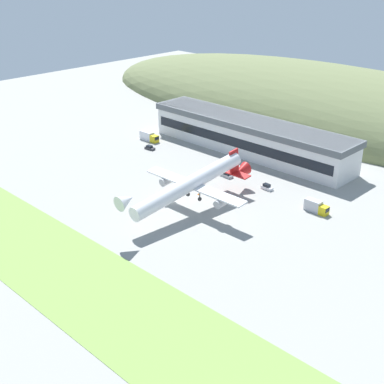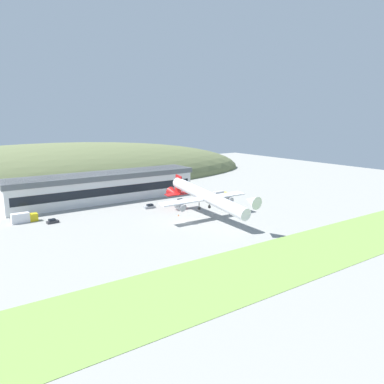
{
  "view_description": "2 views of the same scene",
  "coord_description": "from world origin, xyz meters",
  "px_view_note": "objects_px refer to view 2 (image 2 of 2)",
  "views": [
    {
      "loc": [
        100.74,
        -94.26,
        64.94
      ],
      "look_at": [
        12.34,
        -3.52,
        7.79
      ],
      "focal_mm": 50.0,
      "sensor_mm": 36.0,
      "label": 1
    },
    {
      "loc": [
        -67.01,
        -100.61,
        34.95
      ],
      "look_at": [
        5.06,
        3.24,
        9.42
      ],
      "focal_mm": 35.0,
      "sensor_mm": 36.0,
      "label": 2
    }
  ],
  "objects_px": {
    "service_car_0": "(150,207)",
    "fuel_truck": "(220,195)",
    "box_truck": "(24,218)",
    "terminal_building": "(104,185)",
    "service_car_1": "(52,221)",
    "cargo_airplane": "(206,197)",
    "service_car_2": "(180,201)",
    "traffic_cone_0": "(178,215)"
  },
  "relations": [
    {
      "from": "service_car_2",
      "to": "traffic_cone_0",
      "type": "distance_m",
      "value": 20.89
    },
    {
      "from": "service_car_2",
      "to": "fuel_truck",
      "type": "bearing_deg",
      "value": -8.78
    },
    {
      "from": "service_car_0",
      "to": "box_truck",
      "type": "xyz_separation_m",
      "value": [
        -44.22,
        6.55,
        0.91
      ]
    },
    {
      "from": "service_car_2",
      "to": "fuel_truck",
      "type": "height_order",
      "value": "fuel_truck"
    },
    {
      "from": "terminal_building",
      "to": "box_truck",
      "type": "distance_m",
      "value": 38.77
    },
    {
      "from": "terminal_building",
      "to": "fuel_truck",
      "type": "xyz_separation_m",
      "value": [
        43.0,
        -24.41,
        -5.2
      ]
    },
    {
      "from": "service_car_0",
      "to": "service_car_2",
      "type": "height_order",
      "value": "service_car_2"
    },
    {
      "from": "fuel_truck",
      "to": "service_car_2",
      "type": "bearing_deg",
      "value": 171.22
    },
    {
      "from": "box_truck",
      "to": "cargo_airplane",
      "type": "bearing_deg",
      "value": -30.64
    },
    {
      "from": "fuel_truck",
      "to": "traffic_cone_0",
      "type": "bearing_deg",
      "value": -155.08
    },
    {
      "from": "terminal_building",
      "to": "cargo_airplane",
      "type": "distance_m",
      "value": 50.72
    },
    {
      "from": "cargo_airplane",
      "to": "service_car_2",
      "type": "xyz_separation_m",
      "value": [
        6.25,
        25.87,
        -7.14
      ]
    },
    {
      "from": "service_car_0",
      "to": "service_car_1",
      "type": "relative_size",
      "value": 1.1
    },
    {
      "from": "cargo_airplane",
      "to": "fuel_truck",
      "type": "relative_size",
      "value": 6.99
    },
    {
      "from": "terminal_building",
      "to": "traffic_cone_0",
      "type": "distance_m",
      "value": 41.09
    },
    {
      "from": "terminal_building",
      "to": "service_car_1",
      "type": "bearing_deg",
      "value": -140.62
    },
    {
      "from": "fuel_truck",
      "to": "box_truck",
      "type": "distance_m",
      "value": 78.36
    },
    {
      "from": "terminal_building",
      "to": "cargo_airplane",
      "type": "xyz_separation_m",
      "value": [
        18.02,
        -47.4,
        1.11
      ]
    },
    {
      "from": "service_car_1",
      "to": "fuel_truck",
      "type": "distance_m",
      "value": 70.35
    },
    {
      "from": "service_car_0",
      "to": "service_car_2",
      "type": "bearing_deg",
      "value": 4.07
    },
    {
      "from": "box_truck",
      "to": "terminal_building",
      "type": "bearing_deg",
      "value": 24.68
    },
    {
      "from": "service_car_1",
      "to": "terminal_building",
      "type": "bearing_deg",
      "value": 39.38
    },
    {
      "from": "cargo_airplane",
      "to": "traffic_cone_0",
      "type": "bearing_deg",
      "value": 123.08
    },
    {
      "from": "service_car_1",
      "to": "traffic_cone_0",
      "type": "bearing_deg",
      "value": -22.27
    },
    {
      "from": "terminal_building",
      "to": "service_car_2",
      "type": "distance_m",
      "value": 33.0
    },
    {
      "from": "box_truck",
      "to": "fuel_truck",
      "type": "bearing_deg",
      "value": -6.13
    },
    {
      "from": "fuel_truck",
      "to": "box_truck",
      "type": "xyz_separation_m",
      "value": [
        -77.91,
        8.37,
        0.05
      ]
    },
    {
      "from": "service_car_0",
      "to": "fuel_truck",
      "type": "height_order",
      "value": "fuel_truck"
    },
    {
      "from": "cargo_airplane",
      "to": "service_car_1",
      "type": "xyz_separation_m",
      "value": [
        -45.34,
        24.98,
        -7.24
      ]
    },
    {
      "from": "terminal_building",
      "to": "service_car_1",
      "type": "height_order",
      "value": "terminal_building"
    },
    {
      "from": "service_car_2",
      "to": "service_car_0",
      "type": "bearing_deg",
      "value": -175.93
    },
    {
      "from": "service_car_1",
      "to": "fuel_truck",
      "type": "xyz_separation_m",
      "value": [
        70.31,
        -1.99,
        0.92
      ]
    },
    {
      "from": "service_car_0",
      "to": "box_truck",
      "type": "distance_m",
      "value": 44.71
    },
    {
      "from": "terminal_building",
      "to": "traffic_cone_0",
      "type": "bearing_deg",
      "value": -72.31
    },
    {
      "from": "service_car_1",
      "to": "service_car_2",
      "type": "relative_size",
      "value": 1.04
    },
    {
      "from": "cargo_airplane",
      "to": "service_car_2",
      "type": "bearing_deg",
      "value": 76.41
    },
    {
      "from": "service_car_1",
      "to": "service_car_0",
      "type": "bearing_deg",
      "value": -0.27
    },
    {
      "from": "traffic_cone_0",
      "to": "service_car_0",
      "type": "bearing_deg",
      "value": 100.67
    },
    {
      "from": "service_car_1",
      "to": "box_truck",
      "type": "distance_m",
      "value": 9.97
    },
    {
      "from": "service_car_0",
      "to": "traffic_cone_0",
      "type": "bearing_deg",
      "value": -79.33
    },
    {
      "from": "service_car_0",
      "to": "fuel_truck",
      "type": "bearing_deg",
      "value": -3.1
    },
    {
      "from": "cargo_airplane",
      "to": "fuel_truck",
      "type": "bearing_deg",
      "value": 42.62
    }
  ]
}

